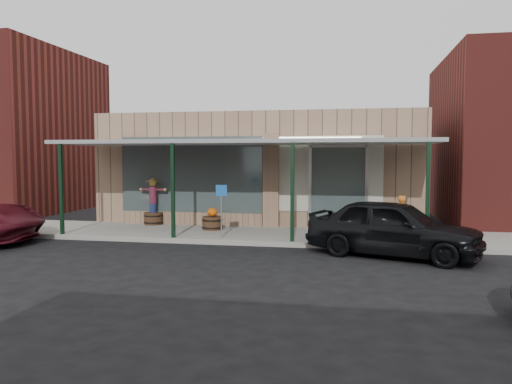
% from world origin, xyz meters
% --- Properties ---
extents(ground, '(120.00, 120.00, 0.00)m').
position_xyz_m(ground, '(0.00, 0.00, 0.00)').
color(ground, black).
rests_on(ground, ground).
extents(sidewalk, '(40.00, 3.20, 0.15)m').
position_xyz_m(sidewalk, '(0.00, 3.60, 0.07)').
color(sidewalk, gray).
rests_on(sidewalk, ground).
extents(storefront, '(12.00, 6.25, 4.20)m').
position_xyz_m(storefront, '(-0.00, 8.16, 2.09)').
color(storefront, '#927259').
rests_on(storefront, ground).
extents(awning, '(12.00, 3.00, 3.04)m').
position_xyz_m(awning, '(0.00, 3.56, 3.01)').
color(awning, gray).
rests_on(awning, ground).
extents(block_buildings_near, '(61.00, 8.00, 8.00)m').
position_xyz_m(block_buildings_near, '(2.01, 9.20, 3.77)').
color(block_buildings_near, maroon).
rests_on(block_buildings_near, ground).
extents(barrel_scarecrow, '(1.01, 0.82, 1.70)m').
position_xyz_m(barrel_scarecrow, '(-3.55, 4.80, 0.72)').
color(barrel_scarecrow, '#492D1D').
rests_on(barrel_scarecrow, sidewalk).
extents(barrel_pumpkin, '(0.70, 0.70, 0.78)m').
position_xyz_m(barrel_pumpkin, '(-1.10, 3.95, 0.43)').
color(barrel_pumpkin, '#492D1D').
rests_on(barrel_pumpkin, sidewalk).
extents(handicap_sign, '(0.33, 0.09, 1.59)m').
position_xyz_m(handicap_sign, '(-0.37, 2.40, 1.18)').
color(handicap_sign, gray).
rests_on(handicap_sign, sidewalk).
extents(parked_sedan, '(4.76, 3.18, 1.55)m').
position_xyz_m(parked_sedan, '(4.55, 1.24, 0.75)').
color(parked_sedan, black).
rests_on(parked_sedan, ground).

